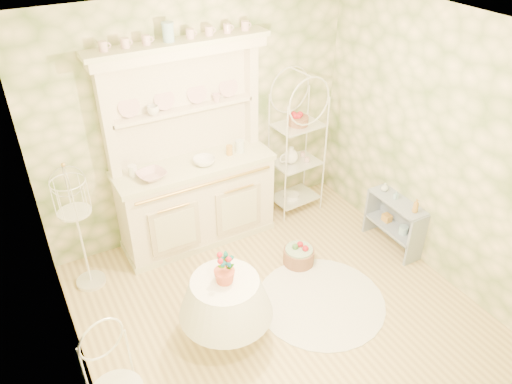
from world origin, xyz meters
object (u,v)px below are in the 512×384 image
bakers_rack (297,143)px  floor_basket (299,255)px  kitchen_dresser (193,152)px  birdcage_stand (78,227)px  side_shelf (394,225)px  round_table (226,313)px

bakers_rack → floor_basket: bearing=-124.9°
floor_basket → kitchen_dresser: bearing=128.8°
kitchen_dresser → bakers_rack: size_ratio=1.26×
bakers_rack → birdcage_stand: bearing=178.7°
bakers_rack → side_shelf: size_ratio=2.69×
bakers_rack → side_shelf: (0.55, -1.21, -0.62)m
kitchen_dresser → birdcage_stand: (-1.31, -0.16, -0.42)m
side_shelf → round_table: (-2.27, -0.31, 0.03)m
bakers_rack → floor_basket: size_ratio=5.66×
bakers_rack → round_table: size_ratio=2.82×
kitchen_dresser → side_shelf: bearing=-32.8°
kitchen_dresser → floor_basket: bearing=-51.2°
floor_basket → birdcage_stand: bearing=159.0°
bakers_rack → round_table: 2.36m
birdcage_stand → bakers_rack: bearing=3.3°
bakers_rack → birdcage_stand: 2.65m
side_shelf → floor_basket: 1.15m
side_shelf → birdcage_stand: 3.39m
side_shelf → birdcage_stand: size_ratio=0.47×
kitchen_dresser → floor_basket: 1.61m
kitchen_dresser → floor_basket: kitchen_dresser is taller
floor_basket → round_table: bearing=-154.0°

